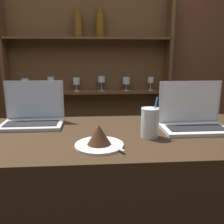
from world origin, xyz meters
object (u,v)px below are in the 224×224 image
at_px(cake_plate, 99,138).
at_px(laptop_far, 193,118).
at_px(water_glass, 150,123).
at_px(laptop_near, 33,115).

bearing_deg(cake_plate, laptop_far, 23.53).
distance_m(laptop_far, water_glass, 0.27).
distance_m(laptop_near, water_glass, 0.64).
relative_size(laptop_near, cake_plate, 1.57).
distance_m(cake_plate, water_glass, 0.26).
relative_size(laptop_far, water_glass, 1.77).
bearing_deg(cake_plate, laptop_near, 134.58).
bearing_deg(water_glass, cake_plate, -156.59).
xyz_separation_m(laptop_near, laptop_far, (0.84, -0.14, 0.00)).
relative_size(laptop_near, laptop_far, 0.97).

